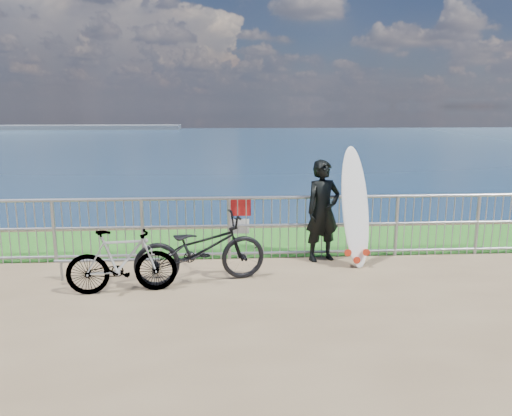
{
  "coord_description": "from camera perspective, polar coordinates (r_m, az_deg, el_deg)",
  "views": [
    {
      "loc": [
        -0.61,
        -6.91,
        2.66
      ],
      "look_at": [
        -0.05,
        1.2,
        1.0
      ],
      "focal_mm": 35.0,
      "sensor_mm": 36.0,
      "label": 1
    }
  ],
  "objects": [
    {
      "name": "bike_rack",
      "position": [
        8.13,
        -16.62,
        -6.0
      ],
      "size": [
        1.61,
        0.05,
        0.34
      ],
      "color": "#95989D",
      "rests_on": "ground"
    },
    {
      "name": "seascape",
      "position": [
        160.45,
        -19.73,
        8.46
      ],
      "size": [
        260.0,
        260.0,
        5.0
      ],
      "color": "brown",
      "rests_on": "ground"
    },
    {
      "name": "bicycle_near",
      "position": [
        7.66,
        -6.35,
        -4.67
      ],
      "size": [
        2.12,
        1.15,
        1.06
      ],
      "primitive_type": "imported",
      "rotation": [
        0.0,
        0.0,
        1.81
      ],
      "color": "black",
      "rests_on": "ground"
    },
    {
      "name": "surfer",
      "position": [
        8.72,
        7.65,
        -0.32
      ],
      "size": [
        0.75,
        0.61,
        1.77
      ],
      "primitive_type": "imported",
      "rotation": [
        0.0,
        0.0,
        0.32
      ],
      "color": "black",
      "rests_on": "ground"
    },
    {
      "name": "railing",
      "position": [
        8.78,
        0.27,
        -2.16
      ],
      "size": [
        10.06,
        0.1,
        1.13
      ],
      "color": "#95989D",
      "rests_on": "ground"
    },
    {
      "name": "surfboard",
      "position": [
        8.49,
        11.29,
        -0.41
      ],
      "size": [
        0.66,
        0.63,
        2.03
      ],
      "color": "white",
      "rests_on": "ground"
    },
    {
      "name": "grass_strip",
      "position": [
        9.99,
        -0.28,
        -3.85
      ],
      "size": [
        120.0,
        120.0,
        0.0
      ],
      "primitive_type": "plane",
      "color": "#257520",
      "rests_on": "ground"
    },
    {
      "name": "bicycle_far",
      "position": [
        7.47,
        -15.09,
        -5.92
      ],
      "size": [
        1.6,
        0.61,
        0.94
      ],
      "primitive_type": "imported",
      "rotation": [
        0.0,
        0.0,
        1.68
      ],
      "color": "black",
      "rests_on": "ground"
    }
  ]
}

